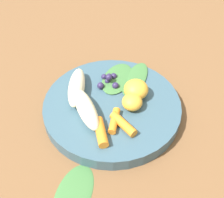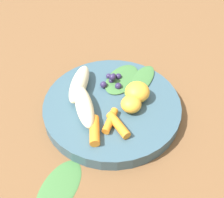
# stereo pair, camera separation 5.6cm
# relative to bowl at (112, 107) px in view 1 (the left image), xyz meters

# --- Properties ---
(ground_plane) EXTENTS (2.40, 2.40, 0.00)m
(ground_plane) POSITION_rel_bowl_xyz_m (0.00, 0.00, -0.01)
(ground_plane) COLOR brown
(bowl) EXTENTS (0.28, 0.28, 0.03)m
(bowl) POSITION_rel_bowl_xyz_m (0.00, 0.00, 0.00)
(bowl) COLOR #385666
(bowl) RESTS_ON ground_plane
(banana_peeled_left) EXTENTS (0.12, 0.07, 0.03)m
(banana_peeled_left) POSITION_rel_bowl_xyz_m (-0.01, -0.06, 0.03)
(banana_peeled_left) COLOR beige
(banana_peeled_left) RESTS_ON bowl
(banana_peeled_right) EXTENTS (0.10, 0.10, 0.03)m
(banana_peeled_right) POSITION_rel_bowl_xyz_m (-0.07, -0.03, 0.03)
(banana_peeled_right) COLOR beige
(banana_peeled_right) RESTS_ON bowl
(orange_segment_near) EXTENTS (0.05, 0.05, 0.04)m
(orange_segment_near) POSITION_rel_bowl_xyz_m (0.02, 0.05, 0.03)
(orange_segment_near) COLOR #F4A833
(orange_segment_near) RESTS_ON bowl
(orange_segment_far) EXTENTS (0.04, 0.04, 0.03)m
(orange_segment_far) POSITION_rel_bowl_xyz_m (0.04, 0.02, 0.03)
(orange_segment_far) COLOR #F4A833
(orange_segment_far) RESTS_ON bowl
(carrot_front) EXTENTS (0.06, 0.05, 0.02)m
(carrot_front) POSITION_rel_bowl_xyz_m (0.04, -0.07, 0.02)
(carrot_front) COLOR orange
(carrot_front) RESTS_ON bowl
(carrot_mid_left) EXTENTS (0.04, 0.05, 0.01)m
(carrot_mid_left) POSITION_rel_bowl_xyz_m (0.04, -0.04, 0.02)
(carrot_mid_left) COLOR orange
(carrot_mid_left) RESTS_ON bowl
(carrot_mid_right) EXTENTS (0.06, 0.02, 0.02)m
(carrot_mid_right) POSITION_rel_bowl_xyz_m (0.06, -0.03, 0.02)
(carrot_mid_right) COLOR orange
(carrot_mid_right) RESTS_ON bowl
(blueberry_pile) EXTENTS (0.05, 0.06, 0.03)m
(blueberry_pile) POSITION_rel_bowl_xyz_m (-0.04, 0.04, 0.02)
(blueberry_pile) COLOR #2D234C
(blueberry_pile) RESTS_ON bowl
(kale_leaf_left) EXTENTS (0.09, 0.13, 0.00)m
(kale_leaf_left) POSITION_rel_bowl_xyz_m (-0.01, 0.09, 0.02)
(kale_leaf_left) COLOR #3D7038
(kale_leaf_left) RESTS_ON bowl
(kale_leaf_right) EXTENTS (0.10, 0.12, 0.00)m
(kale_leaf_right) POSITION_rel_bowl_xyz_m (-0.04, 0.06, 0.02)
(kale_leaf_right) COLOR #3D7038
(kale_leaf_right) RESTS_ON bowl
(kale_leaf_stray) EXTENTS (0.11, 0.13, 0.01)m
(kale_leaf_stray) POSITION_rel_bowl_xyz_m (0.08, -0.17, -0.01)
(kale_leaf_stray) COLOR #3D7038
(kale_leaf_stray) RESTS_ON ground_plane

